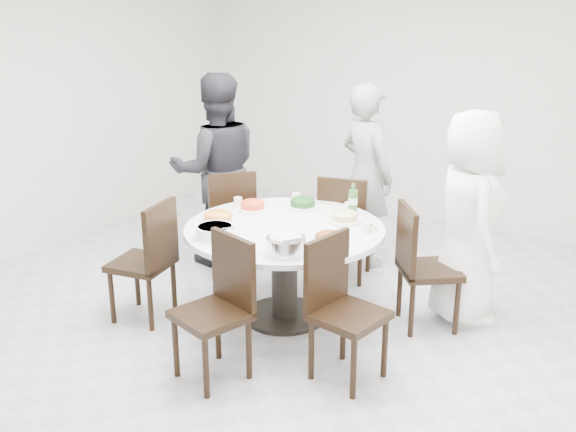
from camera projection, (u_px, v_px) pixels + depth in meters
The scene contains 23 objects.
floor at pixel (294, 327), 5.11m from camera, with size 6.00×6.00×0.01m, color silver.
wall_back at pixel (444, 94), 7.07m from camera, with size 6.00×0.01×2.80m, color silver.
wall_left at pixel (17, 109), 6.18m from camera, with size 0.01×6.00×2.80m, color silver.
dining_table at pixel (285, 273), 5.15m from camera, with size 1.50×1.50×0.75m, color white.
chair_ne at pixel (430, 267), 5.00m from camera, with size 0.42×0.42×0.95m, color black.
chair_n at pixel (346, 226), 5.88m from camera, with size 0.42×0.42×0.95m, color black.
chair_nw at pixel (228, 219), 6.05m from camera, with size 0.42×0.42×0.95m, color black.
chair_sw at pixel (141, 261), 5.12m from camera, with size 0.42×0.42×0.95m, color black.
chair_s at pixel (211, 312), 4.30m from camera, with size 0.42×0.42×0.95m, color black.
chair_se at pixel (349, 312), 4.30m from camera, with size 0.42×0.42×0.95m, color black.
diner_right at pixel (468, 218), 5.03m from camera, with size 0.80×0.52×1.63m, color white.
diner_middle at pixel (366, 175), 6.11m from camera, with size 0.61×0.40×1.67m, color black.
diner_left at pixel (217, 170), 6.13m from camera, with size 0.85×0.66×1.75m, color black.
dish_greens at pixel (303, 204), 5.45m from camera, with size 0.26×0.26×0.07m, color white.
dish_pale at pixel (344, 218), 5.12m from camera, with size 0.26×0.26×0.07m, color white.
dish_orange at pixel (253, 207), 5.39m from camera, with size 0.24×0.24×0.07m, color white.
dish_redbrown at pixel (330, 240), 4.66m from camera, with size 0.27×0.27×0.07m, color white.
dish_tofu at pixel (218, 218), 5.11m from camera, with size 0.27×0.27×0.07m, color white.
rice_bowl at pixel (286, 246), 4.50m from camera, with size 0.27×0.27×0.11m, color silver.
soup_bowl at pixel (215, 232), 4.81m from camera, with size 0.28×0.28×0.08m, color white.
beverage_bottle at pixel (353, 199), 5.29m from camera, with size 0.07×0.07×0.25m, color #326829.
tea_cups at pixel (322, 200), 5.54m from camera, with size 0.07×0.07×0.08m, color white.
chopsticks at pixel (329, 204), 5.55m from camera, with size 0.24×0.04×0.01m, color tan, non-canonical shape.
Camera 1 is at (2.39, -3.90, 2.42)m, focal length 42.00 mm.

